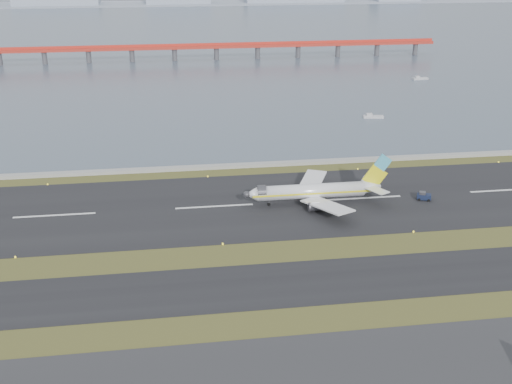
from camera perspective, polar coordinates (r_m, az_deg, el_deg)
ground at (r=138.50m, az=-2.67°, el=-6.06°), size 1000.00×1000.00×0.00m
taxiway_strip at (r=127.99m, az=-2.12°, el=-8.49°), size 1000.00×18.00×0.10m
runway_strip at (r=165.60m, az=-3.73°, el=-1.30°), size 1000.00×45.00×0.10m
seawall at (r=193.42m, az=-4.48°, el=2.21°), size 1000.00×2.50×1.00m
bay_water at (r=586.02m, az=-7.41°, el=14.95°), size 1400.00×800.00×1.30m
red_pier at (r=378.00m, az=-3.55°, el=12.74°), size 260.00×5.00×10.20m
airliner at (r=166.88m, az=5.40°, el=0.09°), size 38.52×32.89×12.80m
pushback_tug at (r=174.76m, az=14.68°, el=-0.36°), size 4.07×3.11×2.30m
workboat_near at (r=253.94m, az=10.34°, el=6.62°), size 8.02×3.67×1.88m
workboat_far at (r=332.27m, az=14.35°, el=9.75°), size 7.92×3.24×1.87m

